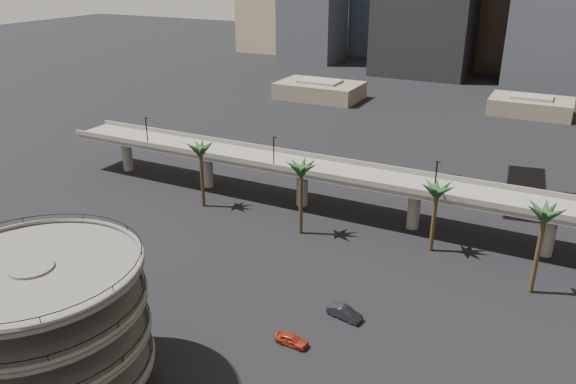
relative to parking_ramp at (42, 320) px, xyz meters
The scene contains 6 objects.
parking_ramp is the anchor object (origin of this frame).
overpass 60.46m from the parking_ramp, 77.57° to the left, with size 130.00×9.30×14.70m.
palm_trees 56.79m from the parking_ramp, 64.34° to the left, with size 76.40×18.40×14.00m.
low_buildings 147.81m from the parking_ramp, 82.26° to the left, with size 135.00×27.50×6.80m.
car_a 29.05m from the parking_ramp, 45.22° to the left, with size 1.74×4.31×1.47m, color #A52B17.
car_b 37.39m from the parking_ramp, 50.16° to the left, with size 1.72×4.93×1.62m, color black.
Camera 1 is at (32.08, -35.96, 44.73)m, focal length 35.00 mm.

